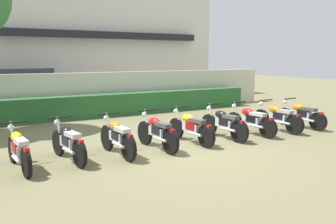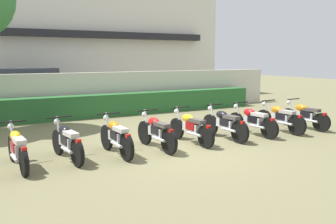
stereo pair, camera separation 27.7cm
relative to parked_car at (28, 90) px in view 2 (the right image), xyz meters
name	(u,v)px [view 2 (the right image)]	position (x,y,z in m)	size (l,w,h in m)	color
ground	(183,150)	(2.52, -9.10, -0.94)	(60.00, 60.00, 0.00)	olive
building	(59,40)	(2.52, 5.29, 2.43)	(18.34, 6.50, 6.72)	silver
compound_wall	(100,93)	(2.52, -2.30, -0.07)	(17.43, 0.30, 1.73)	beige
hedge_row	(105,105)	(2.52, -3.00, -0.49)	(13.94, 0.70, 0.88)	#28602D
parked_car	(28,90)	(0.00, 0.00, 0.00)	(4.54, 2.15, 1.89)	navy
motorcycle_in_row_1	(17,148)	(-1.32, -8.67, -0.49)	(0.60, 1.85, 0.95)	black
motorcycle_in_row_2	(67,141)	(-0.27, -8.58, -0.49)	(0.60, 1.84, 0.96)	black
motorcycle_in_row_3	(116,136)	(0.88, -8.68, -0.48)	(0.60, 1.85, 0.98)	black
motorcycle_in_row_4	(156,132)	(1.98, -8.65, -0.48)	(0.60, 1.86, 0.98)	black
motorcycle_in_row_5	(191,127)	(3.09, -8.53, -0.49)	(0.60, 1.92, 0.96)	black
motorcycle_in_row_6	(225,124)	(4.21, -8.57, -0.48)	(0.60, 1.90, 0.98)	black
motorcycle_in_row_7	(252,120)	(5.29, -8.52, -0.49)	(0.60, 1.96, 0.96)	black
motorcycle_in_row_8	(280,118)	(6.38, -8.58, -0.48)	(0.60, 1.96, 0.97)	black
motorcycle_in_row_9	(305,115)	(7.48, -8.59, -0.49)	(0.60, 1.88, 0.96)	black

